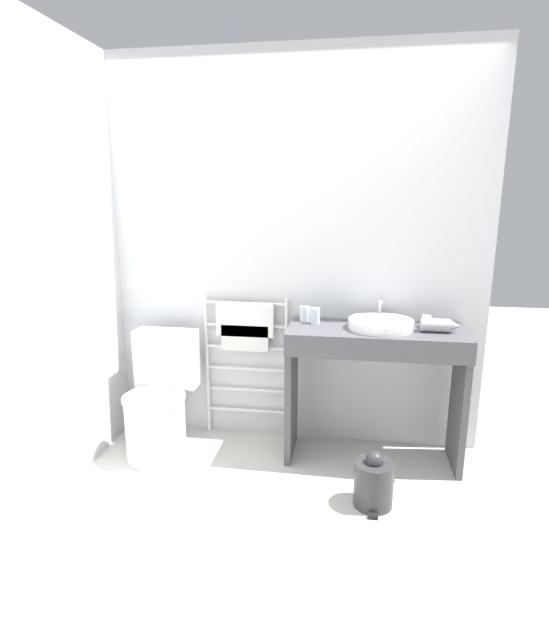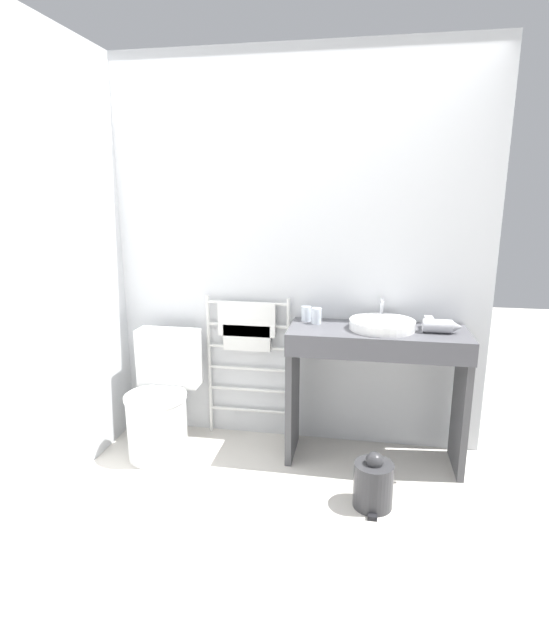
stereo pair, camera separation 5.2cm
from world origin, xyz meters
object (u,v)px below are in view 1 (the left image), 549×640
(toilet, at_px, (159,405))
(cup_near_wall, at_px, (305,313))
(cup_near_edge, at_px, (315,316))
(hair_dryer, at_px, (437,325))
(towel_radiator, at_px, (245,338))
(trash_bin, at_px, (374,482))
(sink_basin, at_px, (381,324))

(toilet, distance_m, cup_near_wall, 1.13)
(cup_near_edge, relative_size, hair_dryer, 0.44)
(towel_radiator, bearing_deg, cup_near_wall, -7.31)
(cup_near_wall, xyz_separation_m, trash_bin, (0.46, -0.65, -0.78))
(towel_radiator, distance_m, cup_near_wall, 0.46)
(toilet, bearing_deg, trash_bin, -15.67)
(toilet, xyz_separation_m, hair_dryer, (1.73, 0.13, 0.59))
(towel_radiator, xyz_separation_m, cup_near_edge, (0.48, -0.12, 0.20))
(sink_basin, xyz_separation_m, trash_bin, (-0.02, -0.52, -0.77))
(trash_bin, bearing_deg, cup_near_wall, 125.16)
(trash_bin, bearing_deg, sink_basin, 87.59)
(towel_radiator, height_order, hair_dryer, towel_radiator)
(towel_radiator, bearing_deg, cup_near_edge, -13.48)
(hair_dryer, bearing_deg, cup_near_wall, 170.50)
(cup_near_wall, height_order, cup_near_edge, cup_near_edge)
(towel_radiator, relative_size, cup_near_edge, 9.91)
(sink_basin, bearing_deg, cup_near_wall, 165.02)
(towel_radiator, bearing_deg, hair_dryer, -8.77)
(cup_near_wall, bearing_deg, hair_dryer, -9.50)
(towel_radiator, height_order, sink_basin, towel_radiator)
(towel_radiator, height_order, cup_near_edge, towel_radiator)
(towel_radiator, distance_m, trash_bin, 1.26)
(hair_dryer, height_order, trash_bin, hair_dryer)
(cup_near_wall, distance_m, hair_dryer, 0.82)
(sink_basin, height_order, hair_dryer, hair_dryer)
(sink_basin, xyz_separation_m, cup_near_edge, (-0.41, 0.07, 0.02))
(towel_radiator, height_order, cup_near_wall, towel_radiator)
(towel_radiator, distance_m, cup_near_edge, 0.53)
(cup_near_wall, height_order, hair_dryer, cup_near_wall)
(toilet, bearing_deg, cup_near_wall, 15.74)
(hair_dryer, relative_size, trash_bin, 0.70)
(trash_bin, bearing_deg, towel_radiator, 141.01)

